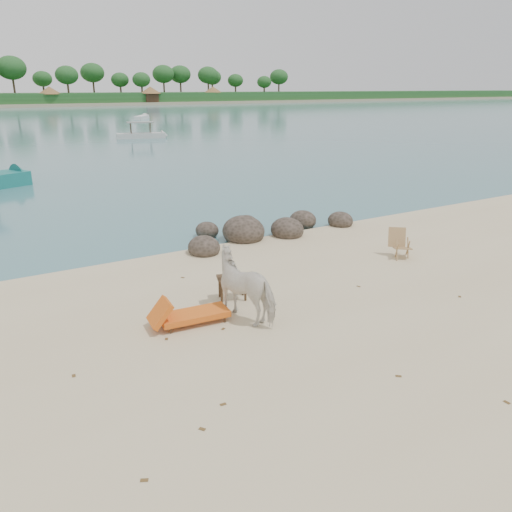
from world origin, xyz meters
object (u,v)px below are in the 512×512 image
at_px(boulders, 262,231).
at_px(deck_chair, 403,245).
at_px(cow, 248,286).
at_px(side_table, 232,289).
at_px(lounge_chair, 194,312).

bearing_deg(boulders, deck_chair, -60.35).
xyz_separation_m(cow, side_table, (0.14, 0.96, -0.44)).
relative_size(boulders, side_table, 9.46).
xyz_separation_m(boulders, lounge_chair, (-4.48, -4.72, 0.08)).
height_order(side_table, lounge_chair, side_table).
bearing_deg(deck_chair, cow, -131.13).
bearing_deg(deck_chair, boulders, 157.64).
relative_size(lounge_chair, deck_chair, 2.14).
relative_size(cow, side_table, 2.51).
height_order(lounge_chair, deck_chair, deck_chair).
bearing_deg(boulders, side_table, -128.71).
xyz_separation_m(side_table, deck_chair, (5.47, 0.12, 0.14)).
bearing_deg(lounge_chair, deck_chair, 11.88).
distance_m(boulders, side_table, 5.18).
distance_m(boulders, deck_chair, 4.51).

